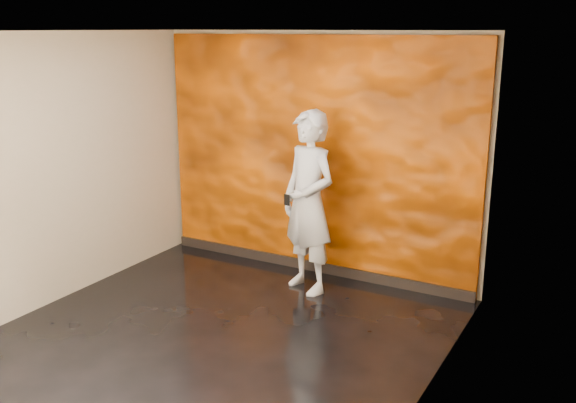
{
  "coord_description": "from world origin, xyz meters",
  "views": [
    {
      "loc": [
        3.26,
        -4.55,
        2.83
      ],
      "look_at": [
        0.21,
        0.94,
        1.12
      ],
      "focal_mm": 40.0,
      "sensor_mm": 36.0,
      "label": 1
    }
  ],
  "objects": [
    {
      "name": "room",
      "position": [
        0.0,
        0.0,
        1.4
      ],
      "size": [
        4.02,
        4.02,
        2.81
      ],
      "color": "black",
      "rests_on": "ground"
    },
    {
      "name": "feature_wall",
      "position": [
        0.0,
        1.96,
        1.38
      ],
      "size": [
        3.9,
        0.06,
        2.75
      ],
      "primitive_type": "cube",
      "color": "#FF6900",
      "rests_on": "ground"
    },
    {
      "name": "baseboard",
      "position": [
        0.0,
        1.92,
        0.06
      ],
      "size": [
        3.9,
        0.04,
        0.12
      ],
      "primitive_type": "cube",
      "color": "black",
      "rests_on": "ground"
    },
    {
      "name": "man",
      "position": [
        0.22,
        1.4,
        1.0
      ],
      "size": [
        0.86,
        0.73,
        2.0
      ],
      "primitive_type": "imported",
      "rotation": [
        0.0,
        0.0,
        -0.41
      ],
      "color": "#ACB3BC",
      "rests_on": "ground"
    },
    {
      "name": "phone",
      "position": [
        0.1,
        1.13,
        1.08
      ],
      "size": [
        0.07,
        0.02,
        0.12
      ],
      "primitive_type": "cube",
      "rotation": [
        0.0,
        0.0,
        -0.08
      ],
      "color": "black",
      "rests_on": "man"
    }
  ]
}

